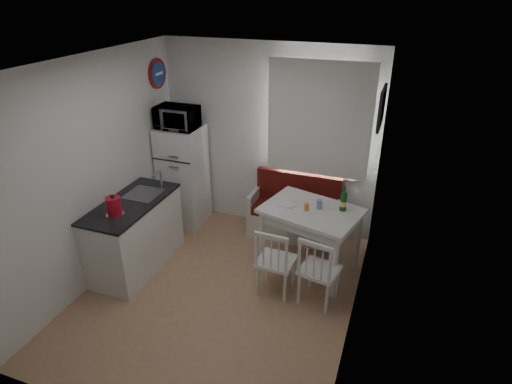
# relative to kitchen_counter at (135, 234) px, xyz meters

# --- Properties ---
(floor) EXTENTS (3.00, 3.50, 0.02)m
(floor) POSITION_rel_kitchen_counter_xyz_m (1.20, -0.16, -0.46)
(floor) COLOR #A68258
(floor) RESTS_ON ground
(ceiling) EXTENTS (3.00, 3.50, 0.02)m
(ceiling) POSITION_rel_kitchen_counter_xyz_m (1.20, -0.16, 2.14)
(ceiling) COLOR white
(ceiling) RESTS_ON wall_back
(wall_back) EXTENTS (3.00, 0.02, 2.60)m
(wall_back) POSITION_rel_kitchen_counter_xyz_m (1.20, 1.59, 0.84)
(wall_back) COLOR white
(wall_back) RESTS_ON floor
(wall_front) EXTENTS (3.00, 0.02, 2.60)m
(wall_front) POSITION_rel_kitchen_counter_xyz_m (1.20, -1.91, 0.84)
(wall_front) COLOR white
(wall_front) RESTS_ON floor
(wall_left) EXTENTS (0.02, 3.50, 2.60)m
(wall_left) POSITION_rel_kitchen_counter_xyz_m (-0.30, -0.16, 0.84)
(wall_left) COLOR white
(wall_left) RESTS_ON floor
(wall_right) EXTENTS (0.02, 3.50, 2.60)m
(wall_right) POSITION_rel_kitchen_counter_xyz_m (2.70, -0.16, 0.84)
(wall_right) COLOR white
(wall_right) RESTS_ON floor
(window) EXTENTS (1.22, 0.06, 1.47)m
(window) POSITION_rel_kitchen_counter_xyz_m (1.90, 1.56, 1.17)
(window) COLOR white
(window) RESTS_ON wall_back
(curtain) EXTENTS (1.35, 0.02, 1.50)m
(curtain) POSITION_rel_kitchen_counter_xyz_m (1.90, 1.49, 1.22)
(curtain) COLOR white
(curtain) RESTS_ON wall_back
(kitchen_counter) EXTENTS (0.62, 1.32, 1.16)m
(kitchen_counter) POSITION_rel_kitchen_counter_xyz_m (0.00, 0.00, 0.00)
(kitchen_counter) COLOR white
(kitchen_counter) RESTS_ON floor
(wall_sign) EXTENTS (0.03, 0.40, 0.40)m
(wall_sign) POSITION_rel_kitchen_counter_xyz_m (-0.27, 1.29, 1.69)
(wall_sign) COLOR navy
(wall_sign) RESTS_ON wall_left
(picture_frame) EXTENTS (0.04, 0.52, 0.42)m
(picture_frame) POSITION_rel_kitchen_counter_xyz_m (2.67, 0.94, 1.59)
(picture_frame) COLOR black
(picture_frame) RESTS_ON wall_right
(bench) EXTENTS (1.25, 0.48, 0.90)m
(bench) POSITION_rel_kitchen_counter_xyz_m (1.68, 1.35, -0.16)
(bench) COLOR white
(bench) RESTS_ON floor
(dining_table) EXTENTS (1.28, 1.04, 0.84)m
(dining_table) POSITION_rel_kitchen_counter_xyz_m (2.05, 0.67, 0.29)
(dining_table) COLOR white
(dining_table) RESTS_ON floor
(chair_left) EXTENTS (0.42, 0.40, 0.46)m
(chair_left) POSITION_rel_kitchen_counter_xyz_m (1.80, 0.01, 0.08)
(chair_left) COLOR white
(chair_left) RESTS_ON floor
(chair_right) EXTENTS (0.47, 0.46, 0.46)m
(chair_right) POSITION_rel_kitchen_counter_xyz_m (2.30, 0.01, 0.08)
(chair_right) COLOR white
(chair_right) RESTS_ON floor
(fridge) EXTENTS (0.58, 0.58, 1.45)m
(fridge) POSITION_rel_kitchen_counter_xyz_m (0.02, 1.24, 0.27)
(fridge) COLOR white
(fridge) RESTS_ON floor
(microwave) EXTENTS (0.55, 0.38, 0.31)m
(microwave) POSITION_rel_kitchen_counter_xyz_m (0.02, 1.19, 1.15)
(microwave) COLOR white
(microwave) RESTS_ON fridge
(kettle) EXTENTS (0.20, 0.20, 0.26)m
(kettle) POSITION_rel_kitchen_counter_xyz_m (0.05, -0.35, 0.58)
(kettle) COLOR #A90D1E
(kettle) RESTS_ON kitchen_counter
(wine_bottle) EXTENTS (0.08, 0.08, 0.31)m
(wine_bottle) POSITION_rel_kitchen_counter_xyz_m (2.40, 0.77, 0.54)
(wine_bottle) COLOR #164719
(wine_bottle) RESTS_ON dining_table
(drinking_glass_orange) EXTENTS (0.05, 0.05, 0.09)m
(drinking_glass_orange) POSITION_rel_kitchen_counter_xyz_m (2.00, 0.62, 0.43)
(drinking_glass_orange) COLOR orange
(drinking_glass_orange) RESTS_ON dining_table
(drinking_glass_blue) EXTENTS (0.07, 0.07, 0.11)m
(drinking_glass_blue) POSITION_rel_kitchen_counter_xyz_m (2.13, 0.72, 0.44)
(drinking_glass_blue) COLOR #7493C6
(drinking_glass_blue) RESTS_ON dining_table
(plate) EXTENTS (0.22, 0.22, 0.02)m
(plate) POSITION_rel_kitchen_counter_xyz_m (1.75, 0.69, 0.39)
(plate) COLOR white
(plate) RESTS_ON dining_table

